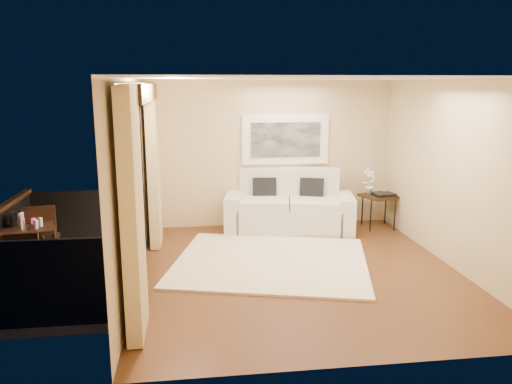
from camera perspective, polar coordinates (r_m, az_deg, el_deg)
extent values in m
plane|color=brown|center=(7.28, 4.97, -8.98)|extent=(5.00, 5.00, 0.00)
plane|color=white|center=(6.79, 5.40, 12.79)|extent=(5.00, 5.00, 0.00)
plane|color=#CBB488|center=(9.33, 1.85, 4.36)|extent=(4.50, 0.00, 4.50)
plane|color=#CBB488|center=(4.56, 11.98, -4.30)|extent=(4.50, 0.00, 4.50)
plane|color=#CBB488|center=(7.71, 21.74, 1.82)|extent=(0.00, 5.00, 5.00)
plane|color=#CBB488|center=(8.60, -12.42, 3.40)|extent=(0.00, 2.70, 2.70)
plane|color=#CBB488|center=(5.00, -15.93, -3.06)|extent=(0.00, 2.70, 2.70)
plane|color=#CBB488|center=(6.67, -14.24, 11.20)|extent=(0.00, 2.40, 2.40)
cube|color=black|center=(6.65, -13.18, 10.99)|extent=(0.28, 2.40, 0.22)
cube|color=#605B56|center=(7.34, -20.25, -10.05)|extent=(1.80, 2.60, 0.12)
cube|color=black|center=(7.40, -27.11, -5.87)|extent=(0.06, 2.60, 1.00)
cube|color=black|center=(8.34, -18.66, -3.21)|extent=(1.80, 0.06, 1.00)
cube|color=black|center=(5.99, -23.29, -9.61)|extent=(1.80, 0.06, 1.00)
cube|color=#DEC788|center=(8.30, -11.62, 2.91)|extent=(0.16, 0.75, 2.62)
cube|color=#DEC788|center=(5.27, -13.94, -2.49)|extent=(0.16, 0.75, 2.62)
cylinder|color=#4C473F|center=(6.65, -13.05, 11.94)|extent=(0.04, 4.80, 0.04)
cube|color=white|center=(9.31, 3.38, 6.00)|extent=(1.62, 0.05, 0.92)
cube|color=black|center=(9.28, 3.42, 5.97)|extent=(1.30, 0.02, 0.64)
cube|color=#FEF1CC|center=(7.57, 1.72, -7.95)|extent=(3.35, 3.09, 0.04)
cube|color=silver|center=(9.13, 3.80, -3.02)|extent=(2.00, 1.29, 0.46)
cube|color=silver|center=(9.40, 3.80, 0.09)|extent=(1.86, 0.57, 0.89)
cube|color=silver|center=(9.14, -2.56, -2.28)|extent=(0.43, 1.01, 0.68)
cube|color=silver|center=(9.18, 10.15, -2.41)|extent=(0.43, 1.01, 0.68)
cube|color=silver|center=(9.03, 0.99, -1.18)|extent=(1.01, 1.01, 0.15)
cube|color=silver|center=(9.05, 6.66, -1.24)|extent=(1.01, 1.01, 0.15)
cube|color=black|center=(9.23, 0.98, 0.30)|extent=(0.45, 0.24, 0.45)
cube|color=black|center=(9.25, 6.38, 0.24)|extent=(0.48, 0.32, 0.45)
cube|color=black|center=(9.49, 13.89, -0.45)|extent=(0.72, 0.72, 0.04)
cylinder|color=black|center=(9.28, 12.98, -2.68)|extent=(0.03, 0.03, 0.58)
cylinder|color=black|center=(9.45, 15.58, -2.55)|extent=(0.03, 0.03, 0.58)
cylinder|color=black|center=(9.69, 12.06, -2.00)|extent=(0.03, 0.03, 0.58)
cylinder|color=black|center=(9.85, 14.56, -1.89)|extent=(0.03, 0.03, 0.58)
cube|color=black|center=(9.44, 14.40, -0.27)|extent=(0.42, 0.33, 0.05)
imported|color=white|center=(9.49, 12.83, 1.26)|extent=(0.30, 0.25, 0.50)
cube|color=black|center=(7.31, -24.66, -3.82)|extent=(0.81, 0.81, 0.05)
cylinder|color=black|center=(7.27, -27.01, -7.35)|extent=(0.04, 0.04, 0.72)
cylinder|color=black|center=(7.11, -22.93, -7.40)|extent=(0.04, 0.04, 0.72)
cylinder|color=black|center=(7.74, -25.72, -6.07)|extent=(0.04, 0.04, 0.72)
cylinder|color=black|center=(7.59, -21.89, -6.08)|extent=(0.04, 0.04, 0.72)
cube|color=black|center=(7.79, -23.14, -4.98)|extent=(0.48, 0.48, 0.05)
cube|color=black|center=(7.54, -23.45, -3.57)|extent=(0.43, 0.12, 0.55)
cylinder|color=black|center=(8.01, -21.64, -6.19)|extent=(0.03, 0.03, 0.43)
cylinder|color=black|center=(8.05, -24.08, -6.30)|extent=(0.03, 0.03, 0.43)
cylinder|color=black|center=(7.68, -21.85, -6.97)|extent=(0.03, 0.03, 0.43)
cylinder|color=black|center=(7.73, -24.40, -7.09)|extent=(0.03, 0.03, 0.43)
cube|color=black|center=(6.52, -25.29, -8.82)|extent=(0.42, 0.42, 0.05)
cube|color=black|center=(6.60, -25.14, -6.40)|extent=(0.39, 0.08, 0.51)
cylinder|color=black|center=(6.49, -26.80, -11.13)|extent=(0.03, 0.03, 0.40)
cylinder|color=black|center=(6.42, -24.02, -11.13)|extent=(0.03, 0.03, 0.40)
cylinder|color=black|center=(6.77, -26.15, -10.09)|extent=(0.03, 0.03, 0.40)
cylinder|color=black|center=(6.70, -23.49, -10.08)|extent=(0.03, 0.03, 0.40)
cylinder|color=silver|center=(7.37, -25.58, -2.78)|extent=(0.18, 0.18, 0.20)
cylinder|color=red|center=(7.43, -24.07, -3.03)|extent=(0.06, 0.06, 0.07)
cylinder|color=silver|center=(7.15, -25.27, -3.26)|extent=(0.04, 0.04, 0.18)
cylinder|color=silver|center=(7.15, -23.87, -3.39)|extent=(0.06, 0.06, 0.12)
cylinder|color=silver|center=(7.23, -23.43, -3.17)|extent=(0.06, 0.06, 0.12)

